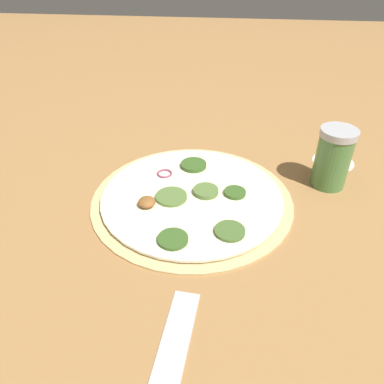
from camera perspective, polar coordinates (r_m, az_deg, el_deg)
ground_plane at (r=0.63m, az=-0.00°, el=-1.19°), size 3.00×3.00×0.00m
pizza at (r=0.63m, az=-0.01°, el=-0.83°), size 0.34×0.34×0.02m
spice_jar at (r=0.69m, az=20.70°, el=4.91°), size 0.06×0.06×0.11m
flour_patch at (r=0.79m, az=20.70°, el=4.37°), size 0.08×0.08×0.00m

